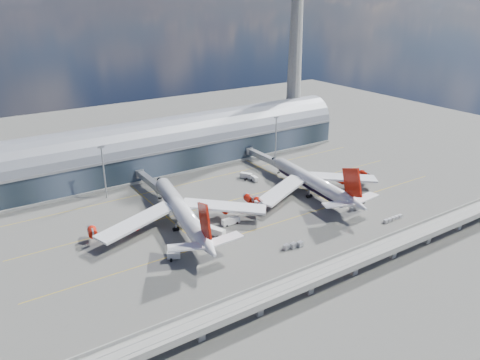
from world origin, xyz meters
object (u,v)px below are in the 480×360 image
control_tower (295,59)px  cargo_train_1 (393,219)px  service_truck_2 (231,221)px  floodlight_mast_right (276,137)px  service_truck_0 (216,232)px  service_truck_5 (246,176)px  service_truck_1 (174,255)px  service_truck_3 (358,200)px  service_truck_4 (255,179)px  cargo_train_2 (354,208)px  floodlight_mast_left (104,171)px  airliner_left (182,212)px  airliner_right (313,182)px  cargo_train_0 (293,246)px

control_tower → cargo_train_1: control_tower is taller
service_truck_2 → cargo_train_1: size_ratio=0.73×
floodlight_mast_right → service_truck_0: floodlight_mast_right is taller
service_truck_5 → service_truck_1: bearing=-173.8°
service_truck_3 → service_truck_4: size_ratio=1.32×
service_truck_3 → cargo_train_2: bearing=-118.3°
floodlight_mast_left → floodlight_mast_right: size_ratio=1.00×
service_truck_2 → service_truck_4: size_ratio=1.75×
floodlight_mast_left → control_tower: bearing=11.7°
airliner_left → service_truck_5: 61.19m
airliner_left → service_truck_2: airliner_left is taller
floodlight_mast_right → service_truck_5: (-31.00, -15.59, -12.11)m
airliner_right → cargo_train_2: 24.42m
service_truck_5 → floodlight_mast_right: bearing=-4.8°
floodlight_mast_right → cargo_train_0: size_ratio=2.90×
control_tower → service_truck_5: (-66.00, -43.59, -50.11)m
floodlight_mast_right → cargo_train_2: 75.74m
airliner_left → cargo_train_0: 47.36m
service_truck_0 → cargo_train_0: service_truck_0 is taller
floodlight_mast_left → service_truck_1: (2.54, -67.09, -12.24)m
control_tower → cargo_train_1: 135.03m
service_truck_3 → cargo_train_2: (-7.14, -4.34, -0.52)m
airliner_right → cargo_train_0: bearing=-133.3°
cargo_train_2 → cargo_train_0: bearing=93.2°
floodlight_mast_left → service_truck_5: bearing=-12.7°
floodlight_mast_right → service_truck_1: size_ratio=4.92×
service_truck_2 → service_truck_4: (36.15, 34.30, -0.22)m
floodlight_mast_left → cargo_train_0: (43.84, -84.97, -12.62)m
service_truck_4 → cargo_train_2: bearing=-65.9°
service_truck_3 → service_truck_4: (-24.71, 48.22, -0.13)m
airliner_left → service_truck_4: bearing=35.6°
floodlight_mast_right → service_truck_4: size_ratio=5.66×
airliner_left → cargo_train_2: 76.72m
control_tower → service_truck_2: 139.98m
floodlight_mast_right → cargo_train_2: bearing=-99.1°
service_truck_4 → cargo_train_1: service_truck_4 is taller
service_truck_0 → service_truck_2: 11.24m
service_truck_4 → cargo_train_0: size_ratio=0.51×
service_truck_1 → cargo_train_1: (91.64, -23.15, -0.63)m
service_truck_3 → cargo_train_0: (-51.43, -15.60, -0.40)m
service_truck_4 → service_truck_5: service_truck_5 is taller
service_truck_0 → service_truck_5: (44.67, 44.82, -0.17)m
control_tower → service_truck_5: bearing=-146.6°
cargo_train_2 → service_truck_1: bearing=74.5°
service_truck_3 → cargo_train_0: service_truck_3 is taller
control_tower → service_truck_4: (-64.44, -49.14, -50.36)m
cargo_train_2 → airliner_right: bearing=-1.2°
cargo_train_1 → service_truck_4: bearing=18.3°
service_truck_1 → cargo_train_2: service_truck_1 is taller
airliner_right → cargo_train_1: airliner_right is taller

